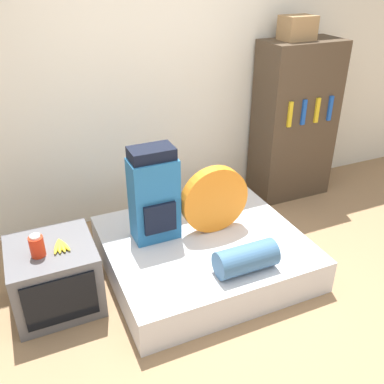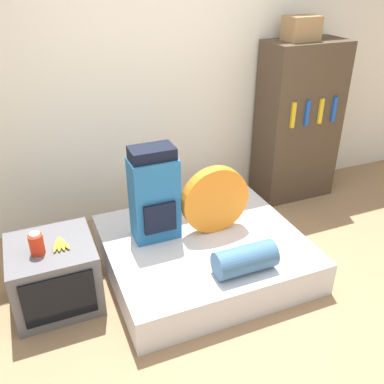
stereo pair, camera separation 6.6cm
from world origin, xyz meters
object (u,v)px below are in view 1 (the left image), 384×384
tent_bag (214,199)px  bookshelf (294,122)px  cardboard_box (297,28)px  canister (37,246)px  backpack (154,196)px  sleeping_roll (246,259)px  television (55,276)px

tent_bag → bookshelf: bearing=30.1°
tent_bag → cardboard_box: size_ratio=1.88×
tent_bag → canister: tent_bag is taller
backpack → sleeping_roll: 0.85m
backpack → bookshelf: bookshelf is taller
tent_bag → cardboard_box: 1.82m
backpack → cardboard_box: size_ratio=2.56×
backpack → tent_bag: backpack is taller
tent_bag → sleeping_roll: (-0.03, -0.58, -0.18)m
bookshelf → cardboard_box: cardboard_box is taller
bookshelf → television: bearing=-163.0°
backpack → canister: size_ratio=4.73×
backpack → television: bearing=-169.6°
canister → bookshelf: size_ratio=0.10×
sleeping_roll → television: (-1.28, 0.52, -0.13)m
cardboard_box → television: bearing=-162.2°
backpack → bookshelf: size_ratio=0.48×
tent_bag → television: size_ratio=0.94×
sleeping_roll → tent_bag: bearing=87.1°
backpack → cardboard_box: cardboard_box is taller
sleeping_roll → cardboard_box: (1.22, 1.33, 1.33)m
television → cardboard_box: 3.00m
tent_bag → cardboard_box: bearing=32.1°
tent_bag → backpack: bearing=168.1°
backpack → cardboard_box: 2.08m
sleeping_roll → television: 1.39m
canister → bookshelf: bearing=17.7°
bookshelf → cardboard_box: size_ratio=5.32×
tent_bag → sleeping_roll: tent_bag is taller
canister → cardboard_box: cardboard_box is taller
sleeping_roll → television: size_ratio=0.76×
bookshelf → sleeping_roll: bearing=-134.8°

